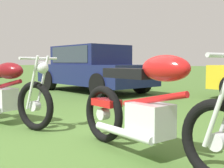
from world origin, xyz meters
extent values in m
plane|color=#476B2D|center=(0.00, 0.00, 0.00)|extent=(120.00, 120.00, 0.00)
torus|color=black|center=(-0.53, 0.09, 0.34)|extent=(0.68, 0.12, 0.67)
cylinder|color=silver|center=(-0.53, 0.09, 0.34)|extent=(0.14, 0.11, 0.14)
cylinder|color=silver|center=(-0.46, 0.18, 0.66)|extent=(0.27, 0.05, 0.72)
cylinder|color=silver|center=(-0.47, 0.00, 0.66)|extent=(0.27, 0.05, 0.72)
cube|color=silver|center=(-1.23, 0.12, 0.38)|extent=(0.41, 0.32, 0.32)
cylinder|color=maroon|center=(-1.20, 0.12, 0.58)|extent=(0.79, 0.09, 0.22)
ellipsoid|color=maroon|center=(-1.05, 0.11, 0.81)|extent=(0.53, 0.28, 0.24)
cylinder|color=silver|center=(-0.43, 0.08, 0.98)|extent=(0.06, 0.64, 0.03)
sphere|color=silver|center=(-0.37, 0.08, 0.86)|extent=(0.17, 0.17, 0.16)
torus|color=black|center=(1.94, -0.42, 0.33)|extent=(0.65, 0.32, 0.66)
torus|color=black|center=(0.57, 0.10, 0.33)|extent=(0.65, 0.32, 0.66)
cylinder|color=silver|center=(1.94, -0.42, 0.33)|extent=(0.17, 0.14, 0.14)
cylinder|color=silver|center=(0.57, 0.10, 0.33)|extent=(0.17, 0.14, 0.14)
cylinder|color=silver|center=(1.97, -0.53, 0.65)|extent=(0.26, 0.13, 0.72)
cube|color=silver|center=(1.28, -0.17, 0.38)|extent=(0.48, 0.42, 0.32)
cylinder|color=red|center=(1.31, -0.18, 0.58)|extent=(0.77, 0.34, 0.23)
ellipsoid|color=red|center=(1.45, -0.23, 0.88)|extent=(0.58, 0.43, 0.24)
cube|color=black|center=(1.00, -0.06, 0.82)|extent=(0.65, 0.44, 0.10)
cube|color=red|center=(0.63, 0.08, 0.47)|extent=(0.40, 0.30, 0.08)
cylinder|color=silver|center=(1.02, -0.24, 0.24)|extent=(0.78, 0.36, 0.08)
cube|color=#161E4C|center=(-2.77, 4.68, 0.55)|extent=(4.41, 2.91, 0.60)
cube|color=#161E4C|center=(-2.91, 4.72, 1.13)|extent=(2.61, 2.17, 0.60)
cube|color=#2D3842|center=(-2.91, 4.72, 1.15)|extent=(2.31, 2.10, 0.48)
cylinder|color=black|center=(-1.24, 5.01, 0.32)|extent=(0.68, 0.41, 0.64)
cylinder|color=black|center=(-1.74, 3.50, 0.32)|extent=(0.68, 0.41, 0.64)
cylinder|color=black|center=(-3.79, 5.85, 0.32)|extent=(0.68, 0.41, 0.64)
cylinder|color=black|center=(-4.29, 4.34, 0.32)|extent=(0.68, 0.41, 0.64)
camera|label=1|loc=(2.35, -2.66, 0.94)|focal=45.78mm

